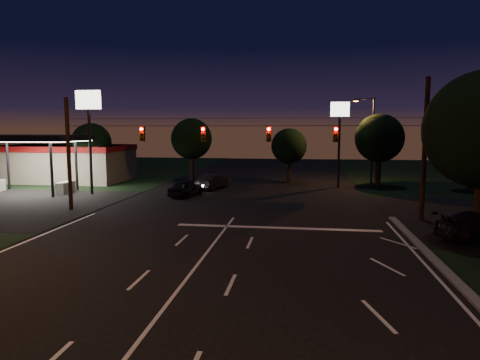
# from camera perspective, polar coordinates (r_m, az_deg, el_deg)

# --- Properties ---
(ground) EXTENTS (140.00, 140.00, 0.00)m
(ground) POSITION_cam_1_polar(r_m,az_deg,el_deg) (15.08, -9.59, -15.88)
(ground) COLOR black
(ground) RESTS_ON ground
(stop_bar) EXTENTS (12.00, 0.50, 0.01)m
(stop_bar) POSITION_cam_1_polar(r_m,az_deg,el_deg) (25.43, 4.98, -6.36)
(stop_bar) COLOR silver
(stop_bar) RESTS_ON ground
(utility_pole_right) EXTENTS (0.30, 0.30, 9.00)m
(utility_pole_right) POSITION_cam_1_polar(r_m,az_deg,el_deg) (29.81, 22.99, -4.93)
(utility_pole_right) COLOR black
(utility_pole_right) RESTS_ON ground
(utility_pole_left) EXTENTS (0.28, 0.28, 8.00)m
(utility_pole_left) POSITION_cam_1_polar(r_m,az_deg,el_deg) (33.13, -21.57, -3.73)
(utility_pole_left) COLOR black
(utility_pole_left) RESTS_ON ground
(signal_span) EXTENTS (24.00, 0.40, 1.56)m
(signal_span) POSITION_cam_1_polar(r_m,az_deg,el_deg) (28.52, -0.57, 6.24)
(signal_span) COLOR black
(signal_span) RESTS_ON ground
(gas_station) EXTENTS (14.20, 16.10, 5.25)m
(gas_station) POSITION_cam_1_polar(r_m,az_deg,el_deg) (51.00, -22.78, 2.46)
(gas_station) COLOR gray
(gas_station) RESTS_ON ground
(pole_sign_left_near) EXTENTS (2.20, 0.30, 9.10)m
(pole_sign_left_near) POSITION_cam_1_polar(r_m,az_deg,el_deg) (39.73, -19.51, 8.15)
(pole_sign_left_near) COLOR black
(pole_sign_left_near) RESTS_ON ground
(pole_sign_right) EXTENTS (1.80, 0.30, 8.40)m
(pole_sign_right) POSITION_cam_1_polar(r_m,az_deg,el_deg) (43.38, 13.14, 7.24)
(pole_sign_right) COLOR black
(pole_sign_right) RESTS_ON ground
(street_light_right_far) EXTENTS (2.20, 0.35, 9.00)m
(street_light_right_far) POSITION_cam_1_polar(r_m,az_deg,el_deg) (45.75, 16.95, 5.84)
(street_light_right_far) COLOR black
(street_light_right_far) RESTS_ON ground
(tree_far_a) EXTENTS (4.20, 4.20, 6.42)m
(tree_far_a) POSITION_cam_1_polar(r_m,az_deg,el_deg) (48.78, -19.11, 4.65)
(tree_far_a) COLOR black
(tree_far_a) RESTS_ON ground
(tree_far_b) EXTENTS (4.60, 4.60, 6.98)m
(tree_far_b) POSITION_cam_1_polar(r_m,az_deg,el_deg) (48.94, -6.42, 5.40)
(tree_far_b) COLOR black
(tree_far_b) RESTS_ON ground
(tree_far_c) EXTENTS (3.80, 3.80, 5.86)m
(tree_far_c) POSITION_cam_1_polar(r_m,az_deg,el_deg) (46.39, 6.57, 4.45)
(tree_far_c) COLOR black
(tree_far_c) RESTS_ON ground
(tree_far_d) EXTENTS (4.80, 4.80, 7.30)m
(tree_far_d) POSITION_cam_1_polar(r_m,az_deg,el_deg) (45.03, 18.09, 5.26)
(tree_far_d) COLOR black
(tree_far_d) RESTS_ON ground
(tree_far_e) EXTENTS (4.00, 4.00, 6.18)m
(tree_far_e) POSITION_cam_1_polar(r_m,az_deg,el_deg) (45.17, 28.56, 3.87)
(tree_far_e) COLOR black
(tree_far_e) RESTS_ON ground
(car_oncoming_a) EXTENTS (2.61, 4.36, 1.39)m
(car_oncoming_a) POSITION_cam_1_polar(r_m,az_deg,el_deg) (37.16, -7.24, -1.11)
(car_oncoming_a) COLOR black
(car_oncoming_a) RESTS_ON ground
(car_oncoming_b) EXTENTS (2.67, 4.80, 1.50)m
(car_oncoming_b) POSITION_cam_1_polar(r_m,az_deg,el_deg) (41.31, -3.73, -0.20)
(car_oncoming_b) COLOR black
(car_oncoming_b) RESTS_ON ground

